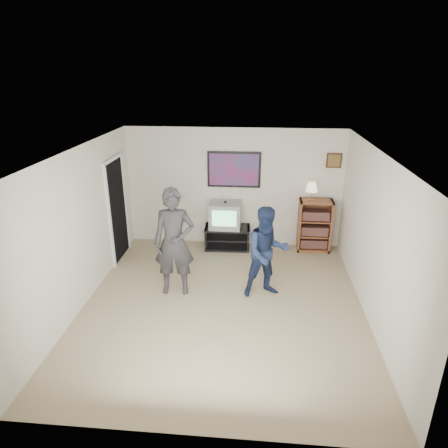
% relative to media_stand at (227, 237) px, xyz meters
% --- Properties ---
extents(room_shell, '(4.51, 5.00, 2.51)m').
position_rel_media_stand_xyz_m(room_shell, '(0.11, -1.88, 1.01)').
color(room_shell, '#775D4B').
rests_on(room_shell, ground).
extents(media_stand, '(0.96, 0.56, 0.47)m').
position_rel_media_stand_xyz_m(media_stand, '(0.00, 0.00, 0.00)').
color(media_stand, black).
rests_on(media_stand, room_shell).
extents(crt_television, '(0.64, 0.54, 0.54)m').
position_rel_media_stand_xyz_m(crt_television, '(-0.04, 0.00, 0.51)').
color(crt_television, gray).
rests_on(crt_television, media_stand).
extents(bookshelf, '(0.67, 0.38, 1.10)m').
position_rel_media_stand_xyz_m(bookshelf, '(1.81, 0.05, 0.31)').
color(bookshelf, brown).
rests_on(bookshelf, room_shell).
extents(table_lamp, '(0.24, 0.24, 0.39)m').
position_rel_media_stand_xyz_m(table_lamp, '(1.69, 0.01, 1.06)').
color(table_lamp, '#FFE7C1').
rests_on(table_lamp, bookshelf).
extents(person_tall, '(0.71, 0.51, 1.85)m').
position_rel_media_stand_xyz_m(person_tall, '(-0.73, -1.87, 0.69)').
color(person_tall, '#2C2B2E').
rests_on(person_tall, room_shell).
extents(person_short, '(0.90, 0.79, 1.56)m').
position_rel_media_stand_xyz_m(person_short, '(0.80, -1.82, 0.55)').
color(person_short, '#182343').
rests_on(person_short, room_shell).
extents(controller_left, '(0.04, 0.12, 0.03)m').
position_rel_media_stand_xyz_m(controller_left, '(-0.76, -1.68, 1.01)').
color(controller_left, white).
rests_on(controller_left, person_tall).
extents(controller_right, '(0.06, 0.12, 0.03)m').
position_rel_media_stand_xyz_m(controller_right, '(0.75, -1.63, 0.84)').
color(controller_right, white).
rests_on(controller_right, person_short).
extents(poster, '(1.10, 0.03, 0.75)m').
position_rel_media_stand_xyz_m(poster, '(0.11, 0.25, 1.41)').
color(poster, black).
rests_on(poster, room_shell).
extents(air_vent, '(0.28, 0.02, 0.14)m').
position_rel_media_stand_xyz_m(air_vent, '(-0.44, 0.25, 1.71)').
color(air_vent, white).
rests_on(air_vent, room_shell).
extents(small_picture, '(0.30, 0.03, 0.30)m').
position_rel_media_stand_xyz_m(small_picture, '(2.11, 0.25, 1.64)').
color(small_picture, black).
rests_on(small_picture, room_shell).
extents(doorway, '(0.03, 0.85, 2.00)m').
position_rel_media_stand_xyz_m(doorway, '(-2.12, -0.63, 0.76)').
color(doorway, black).
rests_on(doorway, room_shell).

